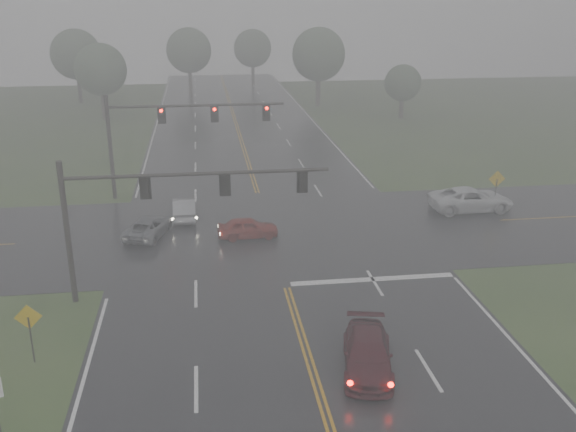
{
  "coord_description": "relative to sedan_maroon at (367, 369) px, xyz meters",
  "views": [
    {
      "loc": [
        -3.88,
        -14.66,
        14.03
      ],
      "look_at": [
        0.33,
        16.0,
        3.11
      ],
      "focal_mm": 40.0,
      "sensor_mm": 36.0,
      "label": 1
    }
  ],
  "objects": [
    {
      "name": "cross_street",
      "position": [
        -2.15,
        15.56,
        0.0
      ],
      "size": [
        120.0,
        14.0,
        0.02
      ],
      "primitive_type": "cube",
      "color": "black",
      "rests_on": "ground"
    },
    {
      "name": "tree_n_far",
      "position": [
        2.38,
        80.24,
        5.6
      ],
      "size": [
        5.79,
        5.79,
        8.51
      ],
      "color": "#362A23",
      "rests_on": "ground"
    },
    {
      "name": "signal_gantry_far",
      "position": [
        -8.6,
        23.79,
        5.15
      ],
      "size": [
        12.32,
        0.37,
        7.36
      ],
      "color": "black",
      "rests_on": "ground"
    },
    {
      "name": "pickup_white",
      "position": [
        11.71,
        17.76,
        0.0
      ],
      "size": [
        5.62,
        2.65,
        1.55
      ],
      "primitive_type": "imported",
      "rotation": [
        0.0,
        0.0,
        1.59
      ],
      "color": "silver",
      "rests_on": "ground"
    },
    {
      "name": "tree_nw_b",
      "position": [
        -21.6,
        66.69,
        6.23
      ],
      "size": [
        6.44,
        6.44,
        9.46
      ],
      "color": "#362A23",
      "rests_on": "ground"
    },
    {
      "name": "main_road",
      "position": [
        -2.15,
        13.56,
        0.0
      ],
      "size": [
        18.0,
        160.0,
        0.02
      ],
      "primitive_type": "cube",
      "color": "black",
      "rests_on": "ground"
    },
    {
      "name": "stop_bar",
      "position": [
        2.35,
        7.96,
        0.0
      ],
      "size": [
        8.5,
        0.5,
        0.01
      ],
      "primitive_type": "cube",
      "color": "silver",
      "rests_on": "ground"
    },
    {
      "name": "car_grey",
      "position": [
        -9.44,
        15.78,
        0.0
      ],
      "size": [
        3.1,
        4.57,
        1.16
      ],
      "primitive_type": "imported",
      "rotation": [
        0.0,
        0.0,
        2.83
      ],
      "color": "#5B5D63",
      "rests_on": "ground"
    },
    {
      "name": "tree_n_mid",
      "position": [
        -7.25,
        72.26,
        6.07
      ],
      "size": [
        6.28,
        6.28,
        9.23
      ],
      "color": "#362A23",
      "rests_on": "ground"
    },
    {
      "name": "signal_gantry_near",
      "position": [
        -8.57,
        7.56,
        4.84
      ],
      "size": [
        12.31,
        0.3,
        6.89
      ],
      "color": "black",
      "rests_on": "ground"
    },
    {
      "name": "sign_diamond_west",
      "position": [
        -13.05,
        2.29,
        1.71
      ],
      "size": [
        1.06,
        0.1,
        2.54
      ],
      "rotation": [
        0.0,
        0.0,
        0.04
      ],
      "color": "black",
      "rests_on": "ground"
    },
    {
      "name": "tree_ne_a",
      "position": [
        8.98,
        60.02,
        6.44
      ],
      "size": [
        6.67,
        6.67,
        9.8
      ],
      "color": "#362A23",
      "rests_on": "ground"
    },
    {
      "name": "sedan_red",
      "position": [
        -3.52,
        14.76,
        0.0
      ],
      "size": [
        3.66,
        1.59,
        1.23
      ],
      "primitive_type": "imported",
      "rotation": [
        0.0,
        0.0,
        1.61
      ],
      "color": "maroon",
      "rests_on": "ground"
    },
    {
      "name": "tree_e_near",
      "position": [
        17.07,
        50.55,
        4.02
      ],
      "size": [
        4.17,
        4.17,
        6.13
      ],
      "color": "#362A23",
      "rests_on": "ground"
    },
    {
      "name": "sedan_maroon",
      "position": [
        0.0,
        0.0,
        0.0
      ],
      "size": [
        2.78,
        4.88,
        1.33
      ],
      "primitive_type": "imported",
      "rotation": [
        0.0,
        0.0,
        -0.21
      ],
      "color": "#3C0B12",
      "rests_on": "ground"
    },
    {
      "name": "tree_nw_a",
      "position": [
        -16.93,
        54.43,
        5.62
      ],
      "size": [
        5.82,
        5.82,
        8.55
      ],
      "color": "#362A23",
      "rests_on": "ground"
    },
    {
      "name": "sign_diamond_east",
      "position": [
        13.34,
        17.63,
        1.86
      ],
      "size": [
        1.15,
        0.09,
        2.75
      ],
      "rotation": [
        0.0,
        0.0,
        0.0
      ],
      "color": "black",
      "rests_on": "ground"
    },
    {
      "name": "sedan_silver",
      "position": [
        -7.35,
        18.77,
        0.0
      ],
      "size": [
        1.52,
        4.09,
        1.34
      ],
      "primitive_type": "imported",
      "rotation": [
        0.0,
        0.0,
        3.17
      ],
      "color": "#95979C",
      "rests_on": "ground"
    }
  ]
}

